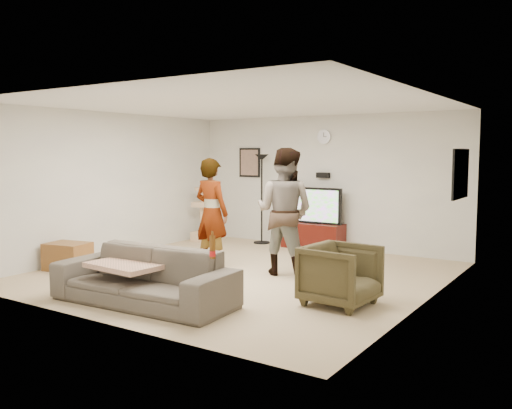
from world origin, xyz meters
The scene contains 24 objects.
floor centered at (0.00, 0.00, -0.01)m, with size 5.50×5.50×0.02m, color tan.
ceiling centered at (0.00, 0.00, 2.51)m, with size 5.50×5.50×0.02m, color white.
wall_back centered at (0.00, 2.75, 1.25)m, with size 5.50×0.04×2.50m, color silver.
wall_front centered at (0.00, -2.75, 1.25)m, with size 5.50×0.04×2.50m, color silver.
wall_left centered at (-2.75, 0.00, 1.25)m, with size 0.04×5.50×2.50m, color silver.
wall_right centered at (2.75, 0.00, 1.25)m, with size 0.04×5.50×2.50m, color silver.
wall_clock centered at (0.00, 2.72, 2.10)m, with size 0.26×0.26×0.04m, color silver.
wall_speaker centered at (0.00, 2.69, 1.38)m, with size 0.25×0.10×0.10m, color black.
picture_back centered at (-1.70, 2.73, 1.60)m, with size 0.42×0.03×0.52m, color #795E52.
picture_right centered at (2.73, 1.60, 1.50)m, with size 0.03×0.78×0.62m, color #E2A55B.
tv_stand centered at (-0.10, 2.50, 0.24)m, with size 1.16×0.45×0.48m, color #3A0C07.
console_box centered at (-0.03, 2.11, 0.04)m, with size 0.40×0.30×0.07m, color silver.
tv centered at (-0.10, 2.50, 0.82)m, with size 1.13×0.08×0.67m, color black.
tv_screen centered at (-0.10, 2.46, 0.82)m, with size 1.04×0.01×0.59m, color #45D41F.
floor_lamp centered at (-1.24, 2.47, 0.88)m, with size 0.32×0.32×1.76m, color black.
cat_tree centered at (-2.37, 2.00, 0.56)m, with size 0.36×0.36×1.11m, color tan.
person_left centered at (-0.65, 0.12, 0.86)m, with size 0.63×0.41×1.72m, color #9D9FA8.
person_right centered at (0.54, 0.34, 0.94)m, with size 0.91×0.71×1.88m, color #3B578C.
sofa centered at (-0.04, -1.97, 0.33)m, with size 2.27×0.89×0.66m, color #4D463D.
throw_blanket centered at (-0.29, -1.97, 0.45)m, with size 0.90×0.70×0.06m, color tan.
beer_bottle centered at (1.00, -1.97, 0.79)m, with size 0.06×0.06×0.25m, color #5B320C.
armchair centered at (1.94, -0.72, 0.36)m, with size 0.77×0.80×0.72m, color #37301B.
side_table centered at (-2.40, -1.25, 0.21)m, with size 0.63×0.47×0.42m, color brown.
toy_ball centered at (-1.04, -0.42, 0.03)m, with size 0.06×0.06×0.06m, color teal.
Camera 1 is at (4.58, -6.55, 1.81)m, focal length 38.11 mm.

